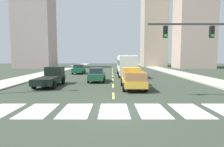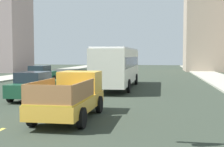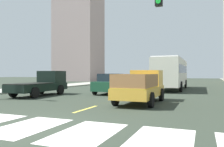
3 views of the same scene
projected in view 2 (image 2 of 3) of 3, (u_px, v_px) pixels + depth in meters
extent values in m
cube|color=#DDCC48|center=(44.00, 110.00, 14.88)|extent=(0.16, 2.40, 0.01)
cube|color=#DDCC48|center=(73.00, 96.00, 19.80)|extent=(0.16, 2.40, 0.01)
cube|color=#DDCC48|center=(91.00, 88.00, 24.72)|extent=(0.16, 2.40, 0.01)
cube|color=#DDCC48|center=(103.00, 83.00, 29.64)|extent=(0.16, 2.40, 0.01)
cube|color=#DDCC48|center=(111.00, 79.00, 34.56)|extent=(0.16, 2.40, 0.01)
cube|color=#DDCC48|center=(118.00, 76.00, 39.48)|extent=(0.16, 2.40, 0.01)
cube|color=#DDCC48|center=(123.00, 74.00, 44.40)|extent=(0.16, 2.40, 0.01)
cube|color=gold|center=(69.00, 103.00, 12.76)|extent=(1.96, 5.20, 0.56)
cube|color=gold|center=(80.00, 82.00, 14.38)|extent=(1.84, 1.60, 1.00)
cube|color=#19232D|center=(82.00, 77.00, 14.80)|extent=(1.72, 0.08, 0.56)
cube|color=gold|center=(62.00, 99.00, 11.80)|extent=(1.84, 3.30, 0.06)
cylinder|color=black|center=(60.00, 103.00, 14.47)|extent=(0.22, 0.80, 0.80)
cylinder|color=black|center=(99.00, 104.00, 14.14)|extent=(0.22, 0.80, 0.80)
cylinder|color=black|center=(32.00, 116.00, 11.40)|extent=(0.22, 0.80, 0.80)
cylinder|color=black|center=(82.00, 118.00, 11.07)|extent=(0.22, 0.80, 0.80)
cube|color=#98683E|center=(40.00, 89.00, 11.93)|extent=(0.06, 3.17, 0.70)
cube|color=#98683E|center=(84.00, 90.00, 11.63)|extent=(0.06, 3.17, 0.70)
cube|color=#98683E|center=(47.00, 95.00, 10.22)|extent=(1.80, 0.06, 0.70)
cube|color=silver|center=(118.00, 66.00, 24.69)|extent=(2.50, 10.80, 2.70)
cube|color=#19232D|center=(118.00, 62.00, 24.67)|extent=(2.52, 9.94, 0.80)
cube|color=silver|center=(118.00, 49.00, 24.61)|extent=(2.40, 10.37, 0.12)
cylinder|color=black|center=(110.00, 79.00, 28.28)|extent=(0.22, 1.00, 1.00)
cylinder|color=black|center=(136.00, 79.00, 27.86)|extent=(0.22, 1.00, 1.00)
cylinder|color=black|center=(95.00, 85.00, 22.06)|extent=(0.22, 1.00, 1.00)
cylinder|color=black|center=(129.00, 86.00, 21.64)|extent=(0.22, 1.00, 1.00)
cube|color=#105232|center=(40.00, 76.00, 29.86)|extent=(1.80, 4.40, 0.76)
cube|color=#1E2833|center=(40.00, 69.00, 29.67)|extent=(1.58, 2.11, 0.64)
cylinder|color=black|center=(38.00, 78.00, 31.38)|extent=(0.22, 0.64, 0.64)
cylinder|color=black|center=(54.00, 78.00, 31.08)|extent=(0.22, 0.64, 0.64)
cylinder|color=black|center=(26.00, 80.00, 28.69)|extent=(0.22, 0.64, 0.64)
cylinder|color=black|center=(44.00, 81.00, 28.39)|extent=(0.22, 0.64, 0.64)
cube|color=#1C4E34|center=(35.00, 88.00, 18.48)|extent=(1.80, 4.40, 0.76)
cube|color=#1E2833|center=(33.00, 77.00, 18.29)|extent=(1.58, 2.11, 0.64)
cylinder|color=black|center=(31.00, 91.00, 20.00)|extent=(0.22, 0.64, 0.64)
cylinder|color=black|center=(56.00, 92.00, 19.70)|extent=(0.22, 0.64, 0.64)
cylinder|color=black|center=(10.00, 97.00, 17.32)|extent=(0.22, 0.64, 0.64)
cylinder|color=black|center=(39.00, 97.00, 17.02)|extent=(0.22, 0.64, 0.64)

